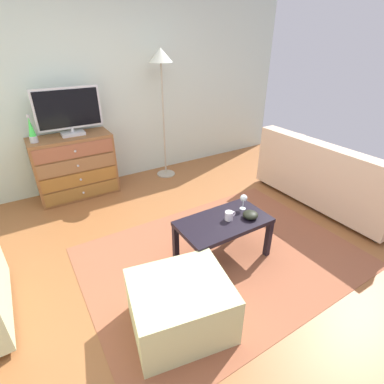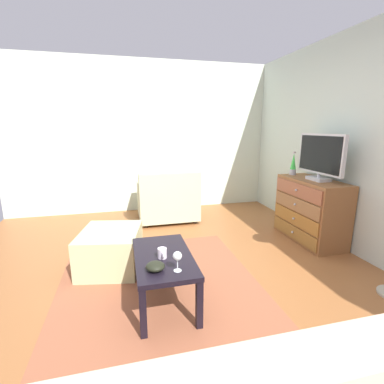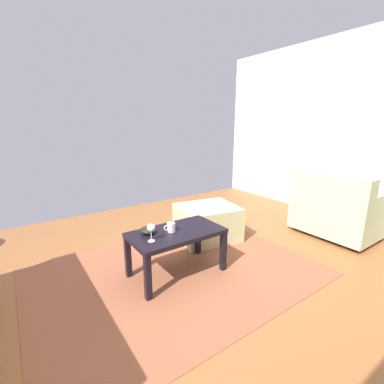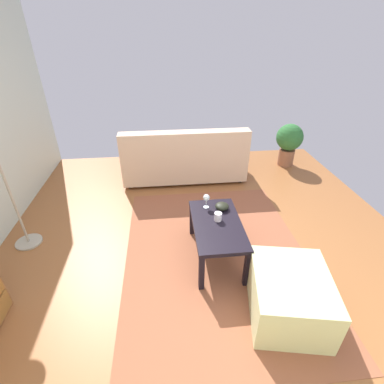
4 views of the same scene
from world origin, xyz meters
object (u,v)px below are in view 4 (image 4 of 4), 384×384
Objects in this scene: bowl_decorative at (222,206)px; potted_plant at (289,141)px; mug at (218,216)px; coffee_table at (217,228)px; couch_large at (184,158)px; wine_glass at (206,198)px; ottoman at (289,296)px.

bowl_decorative is 0.20× the size of potted_plant.
mug reaches higher than bowl_decorative.
mug is at bearing -15.69° from coffee_table.
couch_large reaches higher than mug.
bowl_decorative is (0.24, -0.09, 0.09)m from coffee_table.
couch_large is at bearing 6.05° from mug.
coffee_table is 0.35m from wine_glass.
wine_glass is at bearing 73.39° from bowl_decorative.
ottoman is at bearing -159.01° from bowl_decorative.
potted_plant reaches higher than mug.
coffee_table is 1.20× the size of potted_plant.
mug is at bearing 142.00° from potted_plant.
mug is 0.16× the size of potted_plant.
couch_large reaches higher than coffee_table.
wine_glass is at bearing 137.12° from potted_plant.
wine_glass reaches higher than coffee_table.
ottoman is at bearing 157.91° from potted_plant.
ottoman is (-0.97, -0.37, -0.26)m from bowl_decorative.
bowl_decorative is at bearing -21.38° from coffee_table.
wine_glass is 1.20m from ottoman.
potted_plant reaches higher than ottoman.
coffee_table is 0.12m from mug.
potted_plant is (2.84, -1.15, 0.23)m from ottoman.
couch_large reaches higher than potted_plant.
wine_glass is (0.29, 0.07, 0.18)m from coffee_table.
coffee_table is 1.85m from couch_large.
couch_large reaches higher than bowl_decorative.
bowl_decorative is at bearing -170.44° from couch_large.
potted_plant is at bearing -38.00° from mug.
couch_large is at bearing 9.56° from bowl_decorative.
coffee_table is 0.47× the size of couch_large.
mug is 0.94m from ottoman.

